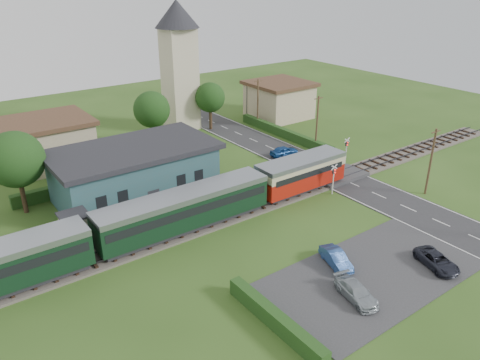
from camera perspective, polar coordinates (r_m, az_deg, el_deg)
ground at (r=45.21m, az=5.18°, el=-3.62°), size 120.00×120.00×0.00m
railway_track at (r=46.50m, az=3.57°, el=-2.58°), size 76.00×3.20×0.49m
road at (r=51.75m, az=13.58°, el=-0.46°), size 6.00×70.00×0.05m
car_park at (r=37.34m, az=15.73°, el=-11.06°), size 17.00×9.00×0.08m
crossing_deck at (r=52.84m, az=11.98°, el=0.47°), size 6.20×3.40×0.45m
platform at (r=43.99m, az=-9.28°, el=-4.37°), size 30.00×3.00×0.45m
equipment_hut at (r=40.87m, az=-19.43°, el=-5.47°), size 2.30×2.30×2.55m
station_building at (r=47.72m, az=-12.70°, el=0.99°), size 16.00×9.00×5.30m
train at (r=39.53m, az=-10.73°, el=-4.75°), size 43.20×2.90×3.40m
church_tower at (r=66.78m, az=-7.48°, el=14.71°), size 6.00×6.00×17.60m
house_west at (r=58.89m, az=-22.83°, el=4.23°), size 10.80×8.80×5.50m
house_east at (r=73.54m, az=4.80°, el=9.78°), size 8.80×8.80×5.50m
hedge_carpark at (r=31.33m, az=4.33°, el=-16.60°), size 0.80×9.00×1.20m
hedge_roadside at (r=64.72m, az=5.44°, el=5.70°), size 0.80×18.00×1.20m
hedge_station at (r=52.38m, az=-14.54°, el=0.49°), size 22.00×0.80×1.30m
tree_a at (r=46.95m, az=-25.69°, el=2.26°), size 5.20×5.20×8.00m
tree_b at (r=60.43m, az=-10.71°, el=8.43°), size 4.60×4.60×7.34m
tree_c at (r=66.89m, az=-3.67°, el=9.99°), size 4.20×4.20×6.78m
utility_pole_b at (r=50.45m, az=22.24°, el=2.16°), size 1.40×0.22×7.00m
utility_pole_c at (r=59.67m, az=9.37°, el=6.93°), size 1.40×0.22×7.00m
utility_pole_d at (r=68.25m, az=2.18°, el=9.43°), size 1.40×0.22×7.00m
crossing_signal_near at (r=48.14m, az=11.36°, el=0.61°), size 0.84×0.28×3.28m
crossing_signal_far at (r=56.14m, az=12.86°, el=3.93°), size 0.84×0.28×3.28m
streetlamp_east at (r=73.30m, az=0.85°, el=10.01°), size 0.30×0.30×5.15m
car_on_road at (r=57.97m, az=5.41°, el=3.54°), size 3.76×1.87×1.23m
car_park_blue at (r=37.43m, az=11.62°, el=-9.33°), size 2.26×3.76×1.17m
car_park_silver at (r=34.33m, az=13.98°, el=-13.10°), size 2.34×4.09×1.12m
car_park_dark at (r=39.53m, az=22.87°, el=-9.04°), size 2.85×4.23×1.08m
pedestrian_near at (r=46.83m, az=-1.73°, el=-0.73°), size 0.69×0.53×1.70m
pedestrian_far at (r=40.77m, az=-18.35°, el=-5.97°), size 0.79×0.97×1.87m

